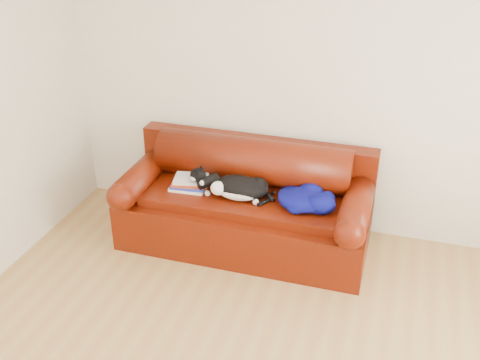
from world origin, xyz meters
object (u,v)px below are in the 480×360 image
object	(u,v)px
sofa_base	(245,219)
blanket	(305,199)
cat	(239,188)
book_stack	(190,183)

from	to	relation	value
sofa_base	blanket	distance (m)	0.62
cat	blanket	distance (m)	0.55
cat	blanket	xyz separation A→B (m)	(0.55, 0.03, -0.02)
book_stack	cat	size ratio (longest dim) A/B	0.47
book_stack	cat	bearing A→B (deg)	-5.73
book_stack	cat	world-z (taller)	cat
cat	blanket	world-z (taller)	cat
sofa_base	cat	bearing A→B (deg)	-101.72
book_stack	blanket	size ratio (longest dim) A/B	0.64
sofa_base	book_stack	bearing A→B (deg)	-173.70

